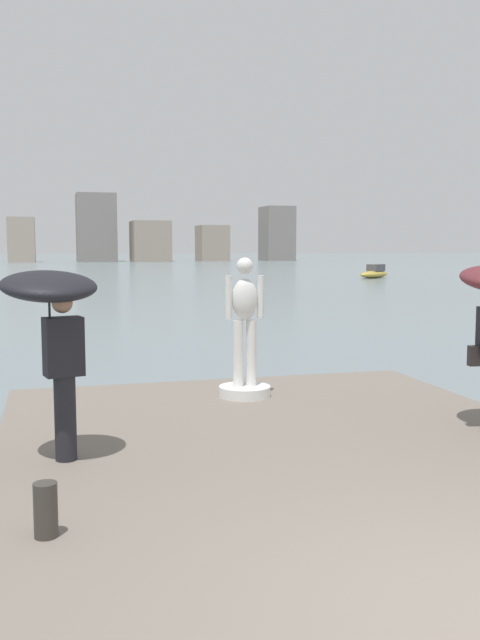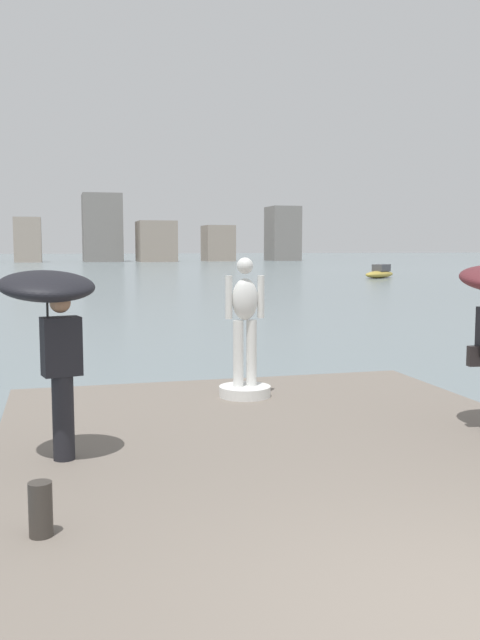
{
  "view_description": "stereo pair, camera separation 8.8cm",
  "coord_description": "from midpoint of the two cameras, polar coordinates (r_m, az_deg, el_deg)",
  "views": [
    {
      "loc": [
        -2.58,
        -3.24,
        2.59
      ],
      "look_at": [
        0.0,
        6.17,
        1.55
      ],
      "focal_mm": 38.9,
      "sensor_mm": 36.0,
      "label": 1
    },
    {
      "loc": [
        -2.49,
        -3.26,
        2.59
      ],
      "look_at": [
        0.0,
        6.17,
        1.55
      ],
      "focal_mm": 38.9,
      "sensor_mm": 36.0,
      "label": 2
    }
  ],
  "objects": [
    {
      "name": "statue_white_figure",
      "position": [
        10.08,
        0.66,
        -2.08
      ],
      "size": [
        0.76,
        0.76,
        2.03
      ],
      "color": "white",
      "rests_on": "pier"
    },
    {
      "name": "distant_skyline",
      "position": [
        116.6,
        -16.64,
        7.14
      ],
      "size": [
        76.79,
        12.26,
        12.84
      ],
      "color": "gray",
      "rests_on": "ground"
    },
    {
      "name": "mooring_bollard",
      "position": [
        5.63,
        -15.64,
        -14.76
      ],
      "size": [
        0.18,
        0.18,
        0.42
      ],
      "primitive_type": "cylinder",
      "color": "#38332D",
      "rests_on": "pier"
    },
    {
      "name": "boat_mid",
      "position": [
        57.46,
        11.47,
        3.82
      ],
      "size": [
        3.88,
        3.2,
        1.11
      ],
      "color": "#B2993D",
      "rests_on": "ground"
    },
    {
      "name": "pier",
      "position": [
        6.61,
        9.13,
        -15.19
      ],
      "size": [
        6.45,
        10.75,
        0.4
      ],
      "primitive_type": "cube",
      "color": "#70665B",
      "rests_on": "ground"
    },
    {
      "name": "ground_plane",
      "position": [
        43.4,
        -11.44,
        2.57
      ],
      "size": [
        400.0,
        400.0,
        0.0
      ],
      "primitive_type": "plane",
      "color": "slate"
    },
    {
      "name": "onlooker_left",
      "position": [
        7.22,
        -14.91,
        0.58
      ],
      "size": [
        1.16,
        1.18,
        2.0
      ],
      "color": "black",
      "rests_on": "pier"
    }
  ]
}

